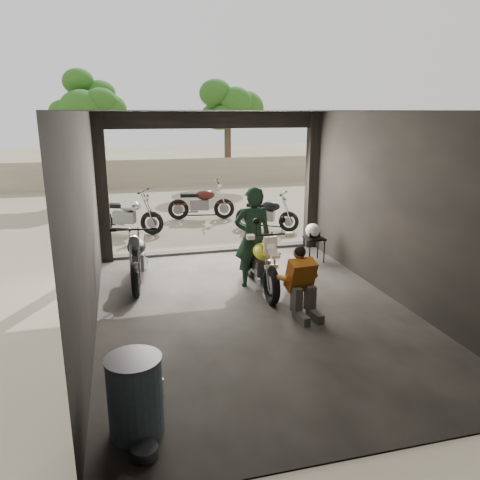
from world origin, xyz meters
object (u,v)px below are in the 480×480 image
main_bike (261,258)px  sign_post (360,181)px  stool (314,241)px  left_bike (137,253)px  rider (253,238)px  mechanic (304,285)px  oil_drum (135,397)px  outside_bike_c (267,211)px  helmet (313,231)px  outside_bike_a (126,212)px  outside_bike_b (201,200)px

main_bike → sign_post: 4.39m
stool → sign_post: sign_post is taller
left_bike → stool: bearing=11.5°
rider → mechanic: (0.40, -1.55, -0.40)m
oil_drum → stool: bearing=50.4°
outside_bike_c → rider: (-1.58, -4.11, 0.41)m
stool → helmet: size_ratio=1.65×
main_bike → outside_bike_a: (-2.29, 4.87, -0.01)m
left_bike → helmet: left_bike is taller
rider → stool: size_ratio=3.40×
outside_bike_b → rider: bearing=-170.8°
sign_post → outside_bike_b: bearing=131.5°
helmet → oil_drum: 6.27m
mechanic → helmet: bearing=58.6°
oil_drum → left_bike: bearing=87.1°
main_bike → outside_bike_c: 4.59m
mechanic → helmet: mechanic is taller
left_bike → main_bike: bearing=-17.6°
main_bike → rider: rider is taller
left_bike → helmet: size_ratio=5.31×
oil_drum → sign_post: (5.75, 6.19, 1.11)m
stool → rider: bearing=-147.5°
left_bike → stool: size_ratio=3.23×
mechanic → helmet: (1.27, 2.65, 0.16)m
stool → oil_drum: 6.28m
helmet → outside_bike_a: bearing=150.9°
outside_bike_c → mechanic: mechanic is taller
sign_post → outside_bike_a: bearing=155.6°
stool → outside_bike_a: bearing=137.7°
oil_drum → sign_post: sign_post is taller
helmet → sign_post: (1.79, 1.34, 0.82)m
left_bike → mechanic: left_bike is taller
oil_drum → helmet: bearing=50.8°
main_bike → outside_bike_c: bearing=72.1°
mechanic → helmet: size_ratio=3.26×
outside_bike_c → oil_drum: (-3.88, -7.86, -0.11)m
rider → sign_post: (3.46, 2.44, 0.59)m
left_bike → stool: left_bike is taller
outside_bike_b → stool: outside_bike_b is taller
main_bike → outside_bike_b: size_ratio=1.05×
outside_bike_c → rider: size_ratio=0.84×
left_bike → outside_bike_a: size_ratio=1.01×
main_bike → rider: (-0.09, 0.22, 0.33)m
left_bike → sign_post: (5.53, 1.73, 0.93)m
helmet → outside_bike_b: bearing=122.0°
main_bike → oil_drum: (-2.38, -3.53, -0.19)m
left_bike → outside_bike_c: size_ratio=1.13×
outside_bike_c → helmet: (0.08, -3.01, 0.17)m
rider → helmet: bearing=-140.9°
outside_bike_b → mechanic: bearing=-167.7°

